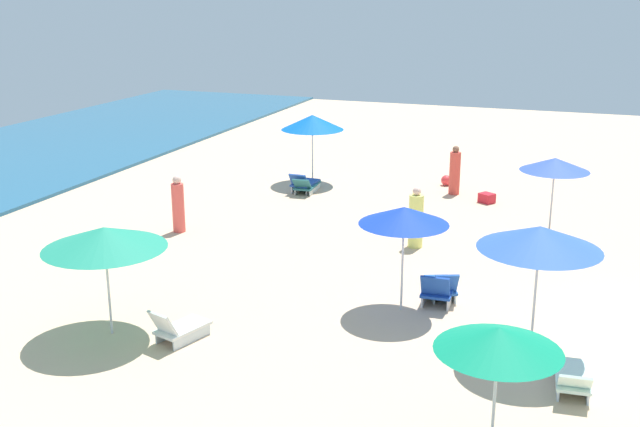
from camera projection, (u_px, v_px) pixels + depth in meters
name	position (u px, v px, depth m)	size (l,w,h in m)	color
umbrella_0	(404.00, 216.00, 16.51)	(1.96, 1.96, 2.38)	silver
lounge_chair_0_0	(441.00, 286.00, 17.76)	(1.43, 1.02, 0.77)	silver
lounge_chair_0_1	(438.00, 290.00, 17.41)	(1.28, 0.72, 0.83)	silver
umbrella_1	(499.00, 339.00, 11.18)	(1.89, 1.89, 2.18)	silver
umbrella_2	(312.00, 122.00, 27.56)	(2.24, 2.24, 2.49)	silver
lounge_chair_2_0	(304.00, 183.00, 26.92)	(1.39, 0.70, 0.74)	silver
lounge_chair_2_1	(306.00, 186.00, 26.82)	(1.56, 0.71, 0.63)	silver
umbrella_3	(104.00, 238.00, 15.39)	(2.49, 2.49, 2.30)	silver
lounge_chair_3_0	(178.00, 328.00, 15.55)	(1.33, 0.92, 0.78)	silver
umbrella_5	(540.00, 238.00, 14.26)	(2.31, 2.31, 2.65)	silver
lounge_chair_5_0	(573.00, 378.00, 13.65)	(1.46, 0.70, 0.61)	silver
umbrella_6	(555.00, 164.00, 21.66)	(1.94, 1.94, 2.28)	silver
beachgoer_0	(416.00, 220.00, 21.05)	(0.54, 0.54, 1.69)	#EDED74
beachgoer_2	(178.00, 206.00, 22.37)	(0.36, 0.36, 1.68)	#F1594F
beachgoer_3	(455.00, 172.00, 26.43)	(0.46, 0.46, 1.69)	#E14A3E
beach_ball_0	(446.00, 180.00, 27.75)	(0.38, 0.38, 0.38)	#E8393D
cooler_box_1	(487.00, 198.00, 25.54)	(0.45, 0.39, 0.32)	red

